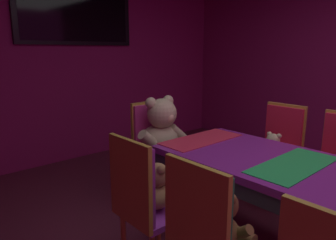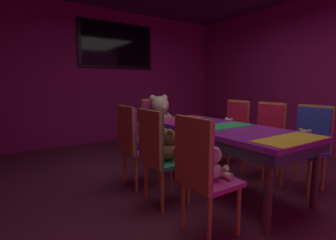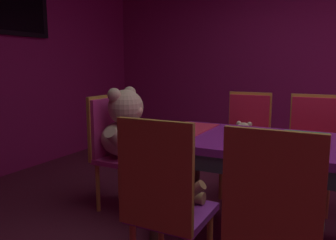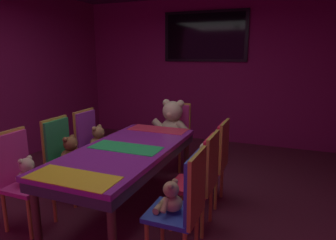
{
  "view_description": "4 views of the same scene",
  "coord_description": "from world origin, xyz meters",
  "px_view_note": "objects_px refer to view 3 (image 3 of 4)",
  "views": [
    {
      "loc": [
        -1.99,
        -0.94,
        1.51
      ],
      "look_at": [
        -0.23,
        1.03,
        0.92
      ],
      "focal_mm": 33.61,
      "sensor_mm": 36.0,
      "label": 1
    },
    {
      "loc": [
        -2.12,
        -2.04,
        1.22
      ],
      "look_at": [
        0.05,
        1.21,
        0.67
      ],
      "focal_mm": 26.57,
      "sensor_mm": 36.0,
      "label": 2
    },
    {
      "loc": [
        -2.33,
        -0.21,
        1.24
      ],
      "look_at": [
        0.12,
        1.05,
        0.79
      ],
      "focal_mm": 36.0,
      "sensor_mm": 36.0,
      "label": 3
    },
    {
      "loc": [
        1.54,
        -2.63,
        1.71
      ],
      "look_at": [
        0.02,
        1.15,
        0.81
      ],
      "focal_mm": 31.77,
      "sensor_mm": 36.0,
      "label": 4
    }
  ],
  "objects_px": {
    "chair_left_2": "(162,193)",
    "throne_chair": "(111,140)",
    "chair_right_2": "(247,133)",
    "banquet_table": "(300,155)",
    "teddy_left_2": "(175,183)",
    "teddy_right_2": "(243,138)",
    "chair_left_1": "(273,214)",
    "king_teddy_bear": "(127,128)",
    "teddy_left_1": "(279,202)",
    "chair_right_1": "(312,139)"
  },
  "relations": [
    {
      "from": "teddy_left_1",
      "to": "throne_chair",
      "type": "height_order",
      "value": "throne_chair"
    },
    {
      "from": "banquet_table",
      "to": "king_teddy_bear",
      "type": "distance_m",
      "value": 1.38
    },
    {
      "from": "chair_left_1",
      "to": "king_teddy_bear",
      "type": "bearing_deg",
      "value": 56.93
    },
    {
      "from": "king_teddy_bear",
      "to": "throne_chair",
      "type": "bearing_deg",
      "value": 180.0
    },
    {
      "from": "banquet_table",
      "to": "chair_left_1",
      "type": "relative_size",
      "value": 2.05
    },
    {
      "from": "throne_chair",
      "to": "banquet_table",
      "type": "bearing_deg",
      "value": -0.0
    },
    {
      "from": "chair_left_2",
      "to": "throne_chair",
      "type": "bearing_deg",
      "value": 47.78
    },
    {
      "from": "chair_left_2",
      "to": "throne_chair",
      "type": "xyz_separation_m",
      "value": [
        0.89,
        0.98,
        0.0
      ]
    },
    {
      "from": "chair_right_2",
      "to": "banquet_table",
      "type": "bearing_deg",
      "value": 33.54
    },
    {
      "from": "teddy_left_1",
      "to": "teddy_right_2",
      "type": "distance_m",
      "value": 1.56
    },
    {
      "from": "banquet_table",
      "to": "teddy_left_2",
      "type": "bearing_deg",
      "value": 142.51
    },
    {
      "from": "teddy_right_2",
      "to": "chair_right_1",
      "type": "bearing_deg",
      "value": 104.37
    },
    {
      "from": "banquet_table",
      "to": "teddy_left_1",
      "type": "relative_size",
      "value": 5.77
    },
    {
      "from": "chair_left_2",
      "to": "teddy_right_2",
      "type": "bearing_deg",
      "value": 0.07
    },
    {
      "from": "chair_left_2",
      "to": "chair_right_1",
      "type": "bearing_deg",
      "value": -18.25
    },
    {
      "from": "banquet_table",
      "to": "king_teddy_bear",
      "type": "relative_size",
      "value": 3.17
    },
    {
      "from": "teddy_left_2",
      "to": "teddy_right_2",
      "type": "bearing_deg",
      "value": 0.08
    },
    {
      "from": "chair_right_1",
      "to": "king_teddy_bear",
      "type": "xyz_separation_m",
      "value": [
        -0.86,
        1.39,
        0.12
      ]
    },
    {
      "from": "teddy_left_2",
      "to": "teddy_left_1",
      "type": "bearing_deg",
      "value": -90.02
    },
    {
      "from": "chair_left_1",
      "to": "chair_left_2",
      "type": "distance_m",
      "value": 0.55
    },
    {
      "from": "teddy_left_1",
      "to": "chair_right_1",
      "type": "bearing_deg",
      "value": -0.95
    },
    {
      "from": "chair_right_2",
      "to": "throne_chair",
      "type": "height_order",
      "value": "same"
    },
    {
      "from": "throne_chair",
      "to": "king_teddy_bear",
      "type": "bearing_deg",
      "value": -0.0
    },
    {
      "from": "banquet_table",
      "to": "teddy_right_2",
      "type": "xyz_separation_m",
      "value": [
        0.72,
        0.57,
        -0.08
      ]
    },
    {
      "from": "teddy_left_1",
      "to": "chair_left_2",
      "type": "xyz_separation_m",
      "value": [
        -0.15,
        0.55,
        -0.0
      ]
    },
    {
      "from": "teddy_right_2",
      "to": "throne_chair",
      "type": "distance_m",
      "value": 1.21
    },
    {
      "from": "chair_right_1",
      "to": "banquet_table",
      "type": "bearing_deg",
      "value": -0.68
    },
    {
      "from": "teddy_left_2",
      "to": "king_teddy_bear",
      "type": "height_order",
      "value": "king_teddy_bear"
    },
    {
      "from": "teddy_left_2",
      "to": "throne_chair",
      "type": "relative_size",
      "value": 0.35
    },
    {
      "from": "teddy_left_1",
      "to": "king_teddy_bear",
      "type": "distance_m",
      "value": 1.55
    },
    {
      "from": "banquet_table",
      "to": "teddy_left_1",
      "type": "xyz_separation_m",
      "value": [
        -0.74,
        0.02,
        -0.05
      ]
    },
    {
      "from": "chair_left_1",
      "to": "teddy_left_2",
      "type": "xyz_separation_m",
      "value": [
        0.15,
        0.55,
        0.0
      ]
    },
    {
      "from": "throne_chair",
      "to": "king_teddy_bear",
      "type": "distance_m",
      "value": 0.2
    },
    {
      "from": "king_teddy_bear",
      "to": "teddy_left_1",
      "type": "bearing_deg",
      "value": -28.51
    },
    {
      "from": "banquet_table",
      "to": "chair_right_1",
      "type": "distance_m",
      "value": 0.87
    },
    {
      "from": "chair_left_1",
      "to": "king_teddy_bear",
      "type": "height_order",
      "value": "king_teddy_bear"
    },
    {
      "from": "teddy_left_2",
      "to": "chair_right_1",
      "type": "distance_m",
      "value": 1.7
    },
    {
      "from": "banquet_table",
      "to": "chair_left_2",
      "type": "xyz_separation_m",
      "value": [
        -0.89,
        0.57,
        -0.05
      ]
    },
    {
      "from": "teddy_right_2",
      "to": "king_teddy_bear",
      "type": "bearing_deg",
      "value": -48.48
    },
    {
      "from": "chair_right_2",
      "to": "throne_chair",
      "type": "distance_m",
      "value": 1.3
    },
    {
      "from": "banquet_table",
      "to": "teddy_left_2",
      "type": "relative_size",
      "value": 5.78
    },
    {
      "from": "teddy_left_1",
      "to": "chair_right_2",
      "type": "distance_m",
      "value": 1.69
    },
    {
      "from": "banquet_table",
      "to": "chair_left_2",
      "type": "height_order",
      "value": "chair_left_2"
    },
    {
      "from": "king_teddy_bear",
      "to": "teddy_right_2",
      "type": "bearing_deg",
      "value": 41.52
    },
    {
      "from": "chair_left_2",
      "to": "chair_right_1",
      "type": "distance_m",
      "value": 1.84
    },
    {
      "from": "chair_left_2",
      "to": "king_teddy_bear",
      "type": "relative_size",
      "value": 1.55
    },
    {
      "from": "banquet_table",
      "to": "teddy_left_1",
      "type": "bearing_deg",
      "value": 178.73
    },
    {
      "from": "chair_left_2",
      "to": "chair_right_2",
      "type": "height_order",
      "value": "same"
    },
    {
      "from": "banquet_table",
      "to": "teddy_left_1",
      "type": "distance_m",
      "value": 0.74
    },
    {
      "from": "chair_left_2",
      "to": "banquet_table",
      "type": "bearing_deg",
      "value": -32.61
    }
  ]
}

